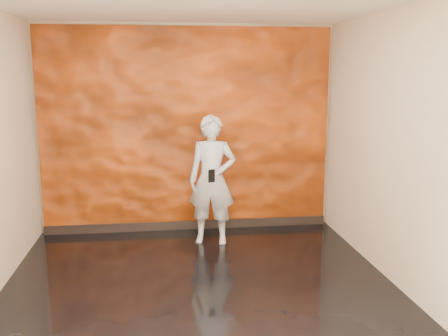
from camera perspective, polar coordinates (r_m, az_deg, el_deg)
room at (r=4.85m, az=-2.88°, el=1.88°), size 4.02×4.02×2.81m
feature_wall at (r=6.79m, az=-4.23°, el=4.28°), size 3.90×0.06×2.75m
baseboard at (r=7.03m, az=-4.06°, el=-6.50°), size 3.90×0.04×0.12m
man at (r=6.31m, az=-1.38°, el=-1.37°), size 0.67×0.52×1.64m
phone at (r=6.08m, az=-1.43°, el=-0.90°), size 0.09×0.05×0.16m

